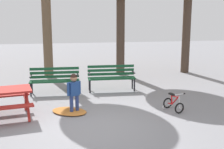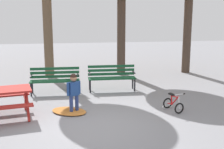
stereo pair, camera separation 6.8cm
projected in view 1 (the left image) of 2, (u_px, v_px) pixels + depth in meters
ground at (92, 126)px, 7.57m from camera, size 36.00×36.00×0.00m
park_bench_far_left at (55, 78)px, 10.30m from camera, size 1.61×0.49×0.85m
park_bench_left at (111, 76)px, 10.71m from camera, size 1.61×0.49×0.85m
child_standing at (74, 90)px, 8.32m from camera, size 0.37×0.27×1.08m
kids_bicycle at (173, 104)px, 8.62m from camera, size 0.50×0.62×0.54m
leaf_pile at (69, 111)px, 8.51m from camera, size 1.21×1.14×0.07m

